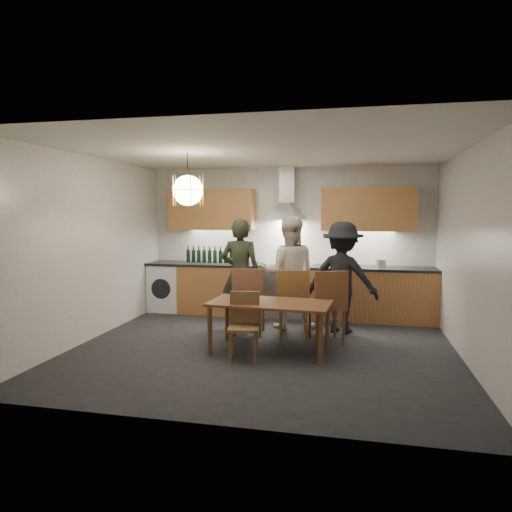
% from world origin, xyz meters
% --- Properties ---
extents(ground, '(5.00, 5.00, 0.00)m').
position_xyz_m(ground, '(0.00, 0.00, 0.00)').
color(ground, black).
rests_on(ground, ground).
extents(room_shell, '(5.02, 4.52, 2.61)m').
position_xyz_m(room_shell, '(0.00, 0.00, 1.71)').
color(room_shell, white).
rests_on(room_shell, ground).
extents(counter_run, '(5.00, 0.62, 0.90)m').
position_xyz_m(counter_run, '(0.02, 1.95, 0.45)').
color(counter_run, '#C5854C').
rests_on(counter_run, ground).
extents(range_stove, '(0.90, 0.60, 0.92)m').
position_xyz_m(range_stove, '(0.00, 1.94, 0.44)').
color(range_stove, silver).
rests_on(range_stove, ground).
extents(wall_fixtures, '(4.30, 0.54, 1.10)m').
position_xyz_m(wall_fixtures, '(0.00, 2.07, 1.87)').
color(wall_fixtures, tan).
rests_on(wall_fixtures, ground).
extents(pendant_lamp, '(0.43, 0.43, 0.70)m').
position_xyz_m(pendant_lamp, '(-1.00, -0.10, 2.10)').
color(pendant_lamp, black).
rests_on(pendant_lamp, ground).
extents(dining_table, '(1.61, 0.89, 0.66)m').
position_xyz_m(dining_table, '(0.11, -0.11, 0.58)').
color(dining_table, brown).
rests_on(dining_table, ground).
extents(chair_back_left, '(0.48, 0.48, 1.00)m').
position_xyz_m(chair_back_left, '(-0.35, 0.62, 0.58)').
color(chair_back_left, brown).
rests_on(chair_back_left, ground).
extents(chair_back_mid, '(0.51, 0.51, 1.00)m').
position_xyz_m(chair_back_mid, '(0.32, 0.58, 0.57)').
color(chair_back_mid, brown).
rests_on(chair_back_mid, ground).
extents(chair_back_right, '(0.59, 0.59, 1.02)m').
position_xyz_m(chair_back_right, '(0.83, 0.43, 0.59)').
color(chair_back_right, brown).
rests_on(chair_back_right, ground).
extents(chair_front, '(0.43, 0.43, 0.83)m').
position_xyz_m(chair_front, '(-0.16, -0.43, 0.47)').
color(chair_front, brown).
rests_on(chair_front, ground).
extents(person_left, '(0.65, 0.44, 1.72)m').
position_xyz_m(person_left, '(-0.55, 0.94, 0.86)').
color(person_left, black).
rests_on(person_left, ground).
extents(person_mid, '(0.92, 0.76, 1.75)m').
position_xyz_m(person_mid, '(0.17, 1.16, 0.88)').
color(person_mid, beige).
rests_on(person_mid, ground).
extents(person_right, '(1.20, 0.87, 1.67)m').
position_xyz_m(person_right, '(0.99, 1.08, 0.84)').
color(person_right, black).
rests_on(person_right, ground).
extents(mixing_bowl, '(0.31, 0.31, 0.07)m').
position_xyz_m(mixing_bowl, '(1.14, 1.85, 0.93)').
color(mixing_bowl, '#B0B0B4').
rests_on(mixing_bowl, counter_run).
extents(stock_pot, '(0.21, 0.21, 0.12)m').
position_xyz_m(stock_pot, '(1.60, 1.97, 0.96)').
color(stock_pot, silver).
rests_on(stock_pot, counter_run).
extents(wine_bottles, '(0.89, 0.07, 0.29)m').
position_xyz_m(wine_bottles, '(-1.41, 2.03, 1.04)').
color(wine_bottles, black).
rests_on(wine_bottles, counter_run).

